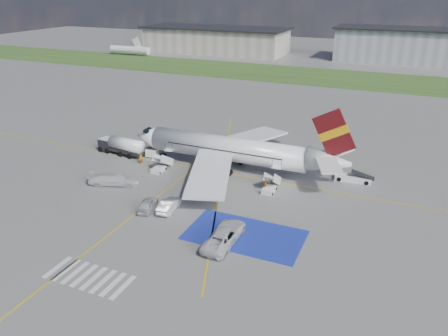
{
  "coord_description": "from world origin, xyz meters",
  "views": [
    {
      "loc": [
        25.68,
        -46.28,
        27.96
      ],
      "look_at": [
        2.8,
        6.3,
        3.5
      ],
      "focal_mm": 35.0,
      "sensor_mm": 36.0,
      "label": 1
    }
  ],
  "objects": [
    {
      "name": "airstairs_fwd",
      "position": [
        -9.5,
        8.7,
        0.62
      ],
      "size": [
        1.9,
        5.2,
        3.6
      ],
      "color": "silver",
      "rests_on": "ground"
    },
    {
      "name": "crew_aft",
      "position": [
        8.33,
        8.55,
        0.87
      ],
      "size": [
        1.0,
        1.03,
        1.73
      ],
      "primitive_type": "imported",
      "rotation": [
        0.0,
        0.0,
        2.32
      ],
      "color": "orange",
      "rests_on": "ground"
    },
    {
      "name": "gpu_cart",
      "position": [
        -13.79,
        13.27,
        0.77
      ],
      "size": [
        2.19,
        1.57,
        1.7
      ],
      "rotation": [
        0.0,
        0.0,
        0.13
      ],
      "color": "silver",
      "rests_on": "ground"
    },
    {
      "name": "car_silver_b",
      "position": [
        -1.41,
        -2.23,
        0.8
      ],
      "size": [
        2.17,
        4.98,
        1.59
      ],
      "primitive_type": "imported",
      "rotation": [
        0.0,
        0.0,
        3.24
      ],
      "color": "#AFB3B7",
      "rests_on": "ground"
    },
    {
      "name": "crew_nose",
      "position": [
        -11.11,
        10.47,
        0.88
      ],
      "size": [
        0.97,
        1.06,
        1.76
      ],
      "primitive_type": "imported",
      "rotation": [
        0.0,
        0.0,
        -1.13
      ],
      "color": "orange",
      "rests_on": "ground"
    },
    {
      "name": "taxiway_line_diag",
      "position": [
        0.0,
        12.0,
        0.01
      ],
      "size": [
        20.71,
        56.45,
        0.01
      ],
      "primitive_type": "cube",
      "rotation": [
        0.0,
        0.0,
        0.35
      ],
      "color": "gold",
      "rests_on": "ground"
    },
    {
      "name": "airstairs_aft",
      "position": [
        9.0,
        8.7,
        0.62
      ],
      "size": [
        1.9,
        5.2,
        3.6
      ],
      "color": "silver",
      "rests_on": "ground"
    },
    {
      "name": "staging_box",
      "position": [
        10.0,
        -4.0,
        0.01
      ],
      "size": [
        14.0,
        8.0,
        0.01
      ],
      "primitive_type": "cube",
      "color": "#192A98",
      "rests_on": "ground"
    },
    {
      "name": "fuel_tanker",
      "position": [
        -19.46,
        12.47,
        1.3
      ],
      "size": [
        9.27,
        3.42,
        3.09
      ],
      "rotation": [
        0.0,
        0.0,
        -0.1
      ],
      "color": "black",
      "rests_on": "ground"
    },
    {
      "name": "ground",
      "position": [
        0.0,
        0.0,
        0.0
      ],
      "size": [
        400.0,
        400.0,
        0.0
      ],
      "primitive_type": "plane",
      "color": "#60605E",
      "rests_on": "ground"
    },
    {
      "name": "airliner",
      "position": [
        1.51,
        14.0,
        3.39
      ],
      "size": [
        36.81,
        32.95,
        11.92
      ],
      "color": "silver",
      "rests_on": "ground"
    },
    {
      "name": "taxiway_line_main",
      "position": [
        0.0,
        12.0,
        0.01
      ],
      "size": [
        120.0,
        0.2,
        0.01
      ],
      "primitive_type": "cube",
      "color": "gold",
      "rests_on": "ground"
    },
    {
      "name": "taxiway_line_cross",
      "position": [
        -5.0,
        -10.0,
        0.01
      ],
      "size": [
        0.2,
        60.0,
        0.01
      ],
      "primitive_type": "cube",
      "color": "gold",
      "rests_on": "ground"
    },
    {
      "name": "terminal_centre",
      "position": [
        20.0,
        135.0,
        6.0
      ],
      "size": [
        48.0,
        18.0,
        12.0
      ],
      "primitive_type": "cube",
      "color": "gray",
      "rests_on": "ground"
    },
    {
      "name": "car_silver_a",
      "position": [
        -4.16,
        -3.16,
        0.77
      ],
      "size": [
        2.86,
        4.81,
        1.53
      ],
      "primitive_type": "imported",
      "rotation": [
        0.0,
        0.0,
        3.39
      ],
      "color": "#AEB0B5",
      "rests_on": "ground"
    },
    {
      "name": "van_white_b",
      "position": [
        -13.02,
        1.41,
        1.12
      ],
      "size": [
        6.16,
        4.11,
        2.24
      ],
      "primitive_type": "imported",
      "rotation": [
        0.0,
        0.0,
        1.91
      ],
      "color": "silver",
      "rests_on": "ground"
    },
    {
      "name": "crew_fwd",
      "position": [
        -13.9,
        10.0,
        0.81
      ],
      "size": [
        0.68,
        0.69,
        1.61
      ],
      "primitive_type": "imported",
      "rotation": [
        0.0,
        0.0,
        0.8
      ],
      "color": "orange",
      "rests_on": "ground"
    },
    {
      "name": "van_white_a",
      "position": [
        8.36,
        -6.36,
        1.19
      ],
      "size": [
        3.06,
        6.42,
        2.39
      ],
      "primitive_type": "imported",
      "rotation": [
        0.0,
        0.0,
        3.16
      ],
      "color": "silver",
      "rests_on": "ground"
    },
    {
      "name": "crosswalk",
      "position": [
        -1.8,
        -18.0,
        0.01
      ],
      "size": [
        9.0,
        4.0,
        0.01
      ],
      "color": "silver",
      "rests_on": "ground"
    },
    {
      "name": "grass_strip",
      "position": [
        0.0,
        95.0,
        0.01
      ],
      "size": [
        400.0,
        30.0,
        0.01
      ],
      "primitive_type": "cube",
      "color": "#2D4C1E",
      "rests_on": "ground"
    },
    {
      "name": "terminal_west",
      "position": [
        -55.0,
        130.0,
        5.0
      ],
      "size": [
        60.0,
        22.0,
        10.0
      ],
      "primitive_type": "cube",
      "color": "gray",
      "rests_on": "ground"
    },
    {
      "name": "belt_loader",
      "position": [
        19.66,
        17.05,
        0.43
      ],
      "size": [
        5.82,
        2.42,
        1.72
      ],
      "rotation": [
        0.0,
        0.0,
        0.06
      ],
      "color": "silver",
      "rests_on": "ground"
    }
  ]
}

